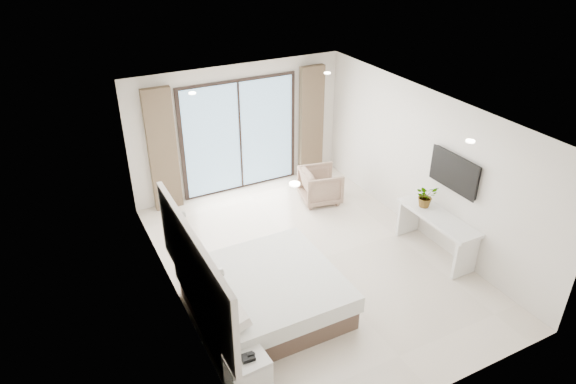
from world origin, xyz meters
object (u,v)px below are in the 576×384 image
console_desk (437,226)px  armchair (321,184)px  bed (264,294)px  nightstand (248,373)px

console_desk → armchair: bearing=108.1°
bed → nightstand: (-0.78, -1.18, -0.08)m
bed → armchair: size_ratio=2.73×
nightstand → console_desk: 4.24m
bed → console_desk: bearing=-0.1°
console_desk → bed: bearing=179.9°
bed → nightstand: size_ratio=4.01×
armchair → bed: bearing=147.5°
bed → console_desk: console_desk is taller
nightstand → bed: bearing=53.6°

